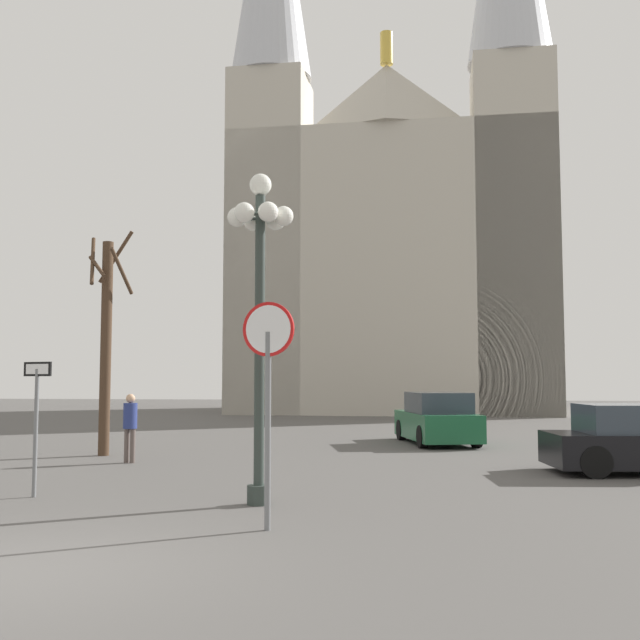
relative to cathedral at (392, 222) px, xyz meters
name	(u,v)px	position (x,y,z in m)	size (l,w,h in m)	color
ground_plane	(14,571)	(-3.18, -35.84, -11.15)	(120.00, 120.00, 0.00)	#514F4C
cathedral	(392,222)	(0.00, 0.00, 0.00)	(18.27, 12.38, 36.25)	#BCB5A5
stop_sign	(268,371)	(-1.00, -33.55, -9.10)	(0.71, 0.19, 2.96)	slate
one_way_arrow_sign	(36,410)	(-5.33, -31.36, -9.72)	(0.63, 0.32, 2.23)	slate
street_lamp	(260,279)	(-1.50, -31.65, -7.62)	(1.07, 0.97, 5.23)	#2D3833
bare_tree	(106,339)	(-6.86, -24.91, -8.17)	(1.14, 1.12, 5.85)	#473323
parked_car_near_green	(437,420)	(1.69, -20.51, -10.43)	(2.58, 4.39, 1.54)	#1E5B38
pedestrian_walking	(130,421)	(-5.60, -26.41, -10.19)	(0.32, 0.32, 1.59)	#594C47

